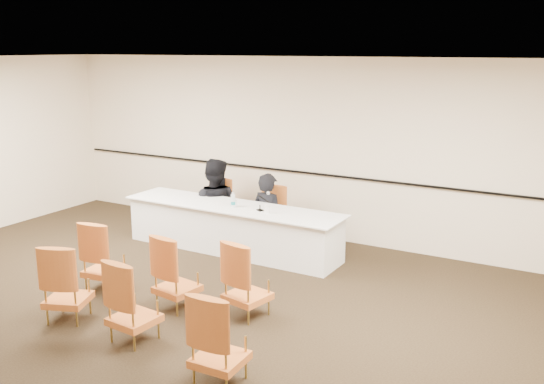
# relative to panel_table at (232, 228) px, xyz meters

# --- Properties ---
(floor) EXTENTS (10.00, 10.00, 0.00)m
(floor) POSITION_rel_panel_table_xyz_m (0.71, -2.69, -0.37)
(floor) COLOR black
(floor) RESTS_ON ground
(ceiling) EXTENTS (10.00, 10.00, 0.00)m
(ceiling) POSITION_rel_panel_table_xyz_m (0.71, -2.69, 2.63)
(ceiling) COLOR white
(ceiling) RESTS_ON ground
(wall_back) EXTENTS (10.00, 0.04, 3.00)m
(wall_back) POSITION_rel_panel_table_xyz_m (0.71, 1.31, 1.13)
(wall_back) COLOR #FBEDC5
(wall_back) RESTS_ON ground
(wall_rail) EXTENTS (9.80, 0.04, 0.03)m
(wall_rail) POSITION_rel_panel_table_xyz_m (0.71, 1.27, 0.73)
(wall_rail) COLOR black
(wall_rail) RESTS_ON wall_back
(panel_table) EXTENTS (3.68, 0.88, 0.73)m
(panel_table) POSITION_rel_panel_table_xyz_m (0.00, 0.00, 0.00)
(panel_table) COLOR white
(panel_table) RESTS_ON ground
(panelist_main) EXTENTS (0.64, 0.47, 1.63)m
(panelist_main) POSITION_rel_panel_table_xyz_m (0.34, 0.55, 0.01)
(panelist_main) COLOR black
(panelist_main) RESTS_ON ground
(panelist_main_chair) EXTENTS (0.50, 0.50, 0.95)m
(panelist_main_chair) POSITION_rel_panel_table_xyz_m (0.34, 0.55, 0.11)
(panelist_main_chair) COLOR #C25522
(panelist_main_chair) RESTS_ON ground
(panelist_second) EXTENTS (1.05, 0.93, 1.83)m
(panelist_second) POSITION_rel_panel_table_xyz_m (-0.73, 0.56, 0.05)
(panelist_second) COLOR black
(panelist_second) RESTS_ON ground
(panelist_second_chair) EXTENTS (0.50, 0.50, 0.95)m
(panelist_second_chair) POSITION_rel_panel_table_xyz_m (-0.73, 0.56, 0.11)
(panelist_second_chair) COLOR #C25522
(panelist_second_chair) RESTS_ON ground
(papers) EXTENTS (0.34, 0.28, 0.00)m
(papers) POSITION_rel_panel_table_xyz_m (0.45, -0.00, 0.37)
(papers) COLOR white
(papers) RESTS_ON panel_table
(microphone) EXTENTS (0.18, 0.23, 0.29)m
(microphone) POSITION_rel_panel_table_xyz_m (0.54, -0.05, 0.51)
(microphone) COLOR black
(microphone) RESTS_ON panel_table
(water_bottle) EXTENTS (0.09, 0.09, 0.23)m
(water_bottle) POSITION_rel_panel_table_xyz_m (0.07, -0.07, 0.48)
(water_bottle) COLOR teal
(water_bottle) RESTS_ON panel_table
(drinking_glass) EXTENTS (0.08, 0.08, 0.10)m
(drinking_glass) POSITION_rel_panel_table_xyz_m (0.08, -0.04, 0.42)
(drinking_glass) COLOR white
(drinking_glass) RESTS_ON panel_table
(coffee_cup) EXTENTS (0.11, 0.11, 0.13)m
(coffee_cup) POSITION_rel_panel_table_xyz_m (0.69, -0.11, 0.43)
(coffee_cup) COLOR white
(coffee_cup) RESTS_ON panel_table
(aud_chair_front_left) EXTENTS (0.56, 0.56, 0.95)m
(aud_chair_front_left) POSITION_rel_panel_table_xyz_m (-0.60, -2.16, 0.11)
(aud_chair_front_left) COLOR #C25522
(aud_chair_front_left) RESTS_ON ground
(aud_chair_front_mid) EXTENTS (0.57, 0.57, 0.95)m
(aud_chair_front_mid) POSITION_rel_panel_table_xyz_m (0.60, -2.16, 0.11)
(aud_chair_front_mid) COLOR #C25522
(aud_chair_front_mid) RESTS_ON ground
(aud_chair_front_right) EXTENTS (0.59, 0.59, 0.95)m
(aud_chair_front_right) POSITION_rel_panel_table_xyz_m (1.48, -1.93, 0.11)
(aud_chair_front_right) COLOR #C25522
(aud_chair_front_right) RESTS_ON ground
(aud_chair_back_left) EXTENTS (0.65, 0.65, 0.95)m
(aud_chair_back_left) POSITION_rel_panel_table_xyz_m (-0.31, -3.05, 0.11)
(aud_chair_back_left) COLOR #C25522
(aud_chair_back_left) RESTS_ON ground
(aud_chair_back_mid) EXTENTS (0.54, 0.54, 0.95)m
(aud_chair_back_mid) POSITION_rel_panel_table_xyz_m (0.74, -3.07, 0.11)
(aud_chair_back_mid) COLOR #C25522
(aud_chair_back_mid) RESTS_ON ground
(aud_chair_back_right) EXTENTS (0.52, 0.52, 0.95)m
(aud_chair_back_right) POSITION_rel_panel_table_xyz_m (2.04, -3.33, 0.11)
(aud_chair_back_right) COLOR #C25522
(aud_chair_back_right) RESTS_ON ground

